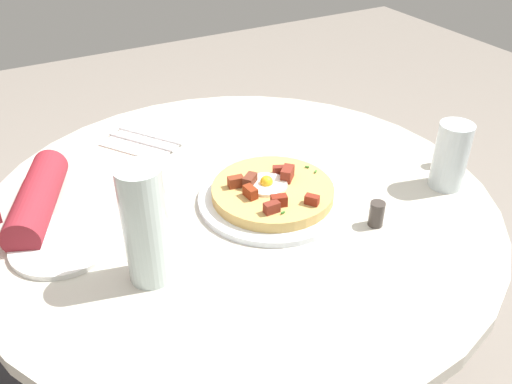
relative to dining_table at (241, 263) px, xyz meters
The scene contains 11 objects.
dining_table is the anchor object (origin of this frame).
pizza_plate 0.18m from the dining_table, 146.61° to the left, with size 0.29×0.29×0.01m, color white.
breakfast_pizza 0.20m from the dining_table, 145.80° to the left, with size 0.24×0.24×0.05m.
bread_plate 0.38m from the dining_table, ahead, with size 0.18×0.18×0.01m, color white.
napkin 0.37m from the dining_table, 76.24° to the right, with size 0.17×0.14×0.00m, color white.
fork 0.37m from the dining_table, 73.29° to the right, with size 0.18×0.01×0.01m, color silver.
knife 0.38m from the dining_table, 79.08° to the right, with size 0.18×0.01×0.01m, color silver.
water_glass 0.49m from the dining_table, 158.29° to the left, with size 0.07×0.07×0.14m, color silver.
water_bottle 0.38m from the dining_table, 29.14° to the left, with size 0.07×0.07×0.21m, color silver.
salt_shaker 0.49m from the dining_table, 168.17° to the left, with size 0.03×0.03×0.05m, color white.
pepper_shaker 0.33m from the dining_table, 133.19° to the left, with size 0.03×0.03×0.05m, color #3F3833.
Camera 1 is at (0.40, 0.80, 1.32)m, focal length 38.37 mm.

